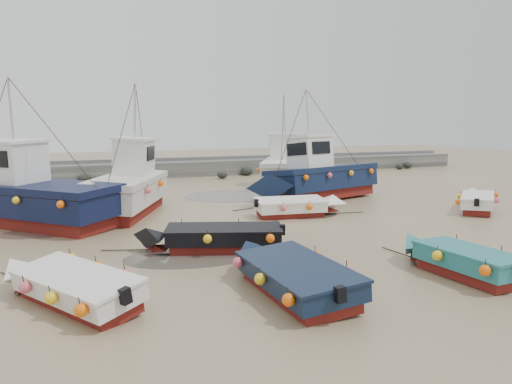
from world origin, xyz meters
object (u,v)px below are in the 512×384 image
cabin_boat_0 (26,195)px  person (136,214)px  dinghy_1 (291,271)px  dinghy_0 (71,281)px  cabin_boat_2 (317,177)px  dinghy_5 (297,204)px  cabin_boat_1 (131,185)px  dinghy_3 (478,199)px  dinghy_4 (213,235)px  dinghy_2 (459,256)px  cabin_boat_3 (285,166)px

cabin_boat_0 → person: (4.72, 0.66, -1.32)m
dinghy_1 → dinghy_0: bearing=166.5°
cabin_boat_2 → dinghy_0: bearing=114.1°
dinghy_5 → cabin_boat_1: (-7.00, 4.09, 0.79)m
dinghy_3 → dinghy_4: bearing=-122.6°
cabin_boat_0 → person: cabin_boat_0 is taller
dinghy_5 → cabin_boat_2: cabin_boat_2 is taller
dinghy_4 → cabin_boat_2: 12.35m
cabin_boat_1 → dinghy_5: bearing=-4.9°
dinghy_1 → cabin_boat_0: size_ratio=0.73×
cabin_boat_2 → dinghy_2: bearing=149.9°
dinghy_1 → dinghy_4: same height
cabin_boat_1 → cabin_boat_3: bearing=53.9°
dinghy_3 → dinghy_5: same height
dinghy_3 → cabin_boat_1: (-16.13, 6.24, 0.80)m
dinghy_2 → cabin_boat_2: cabin_boat_2 is taller
cabin_boat_1 → cabin_boat_2: same height
dinghy_3 → person: 17.02m
dinghy_5 → cabin_boat_1: cabin_boat_1 is taller
cabin_boat_1 → person: 1.48m
dinghy_0 → dinghy_3: 20.39m
cabin_boat_1 → cabin_boat_3: same height
dinghy_2 → dinghy_5: size_ratio=0.97×
dinghy_4 → cabin_boat_0: 9.48m
cabin_boat_1 → cabin_boat_3: 13.06m
dinghy_2 → person: 15.08m
dinghy_4 → cabin_boat_1: (-1.34, 8.58, 0.81)m
dinghy_5 → dinghy_0: bearing=-44.3°
dinghy_0 → person: size_ratio=2.93×
dinghy_2 → dinghy_3: bearing=37.7°
dinghy_3 → dinghy_0: bearing=-115.3°
dinghy_5 → cabin_boat_0: size_ratio=0.62×
cabin_boat_1 → dinghy_2: bearing=-37.9°
cabin_boat_0 → person: size_ratio=4.64×
dinghy_1 → dinghy_5: same height
dinghy_0 → person: (3.52, 11.36, -0.55)m
cabin_boat_0 → cabin_boat_2: same height
cabin_boat_1 → cabin_boat_0: bearing=-139.3°
cabin_boat_2 → person: cabin_boat_2 is taller
dinghy_2 → cabin_boat_3: cabin_boat_3 is taller
dinghy_3 → dinghy_5: (-9.12, 2.15, 0.01)m
cabin_boat_2 → person: 10.35m
dinghy_0 → dinghy_5: bearing=8.8°
dinghy_2 → cabin_boat_0: bearing=129.8°
cabin_boat_1 → cabin_boat_2: bearing=24.6°
dinghy_0 → dinghy_2: (10.45, -2.02, 0.02)m
cabin_boat_1 → cabin_boat_2: size_ratio=0.93×
cabin_boat_2 → cabin_boat_3: bearing=-26.8°
dinghy_5 → cabin_boat_3: (4.48, 10.32, 0.81)m
dinghy_3 → dinghy_4: same height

